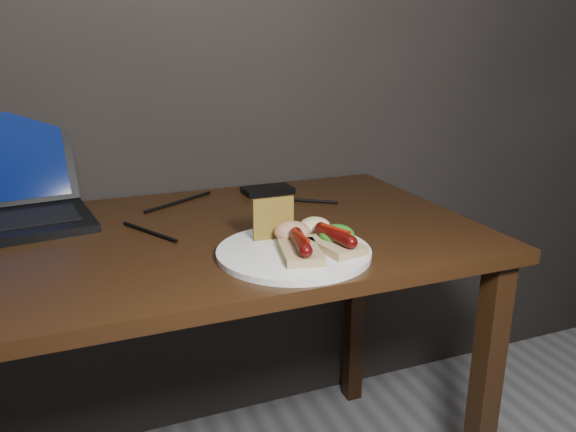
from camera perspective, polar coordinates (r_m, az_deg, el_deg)
The scene contains 10 objects.
desk at distance 1.24m, azimuth -13.21°, elevation -6.09°, with size 1.40×0.70×0.75m.
hard_drive at distance 1.51m, azimuth -2.07°, elevation 2.64°, with size 0.13×0.07×0.02m, color black.
desk_cables at distance 1.33m, azimuth -15.61°, elevation -0.24°, with size 0.98×0.35×0.01m.
plate at distance 1.08m, azimuth 0.59°, elevation -3.69°, with size 0.30×0.30×0.01m, color white.
bread_sausage_center at distance 1.04m, azimuth 1.29°, elevation -3.24°, with size 0.09×0.13×0.04m.
bread_sausage_right at distance 1.07m, azimuth 4.83°, elevation -2.52°, with size 0.09×0.13×0.04m.
crispbread at distance 1.12m, azimuth -1.49°, elevation -0.24°, with size 0.09×0.01×0.09m, color olive.
salad_greens at distance 1.10m, azimuth 4.99°, elevation -1.92°, with size 0.07×0.07×0.04m, color #206113.
salsa_mound at distance 1.11m, azimuth 0.42°, elevation -1.60°, with size 0.07×0.07×0.04m, color #A22610.
coleslaw_mound at distance 1.15m, azimuth 2.74°, elevation -1.01°, with size 0.06×0.06×0.04m, color beige.
Camera 1 is at (-0.14, 0.25, 1.15)m, focal length 35.00 mm.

